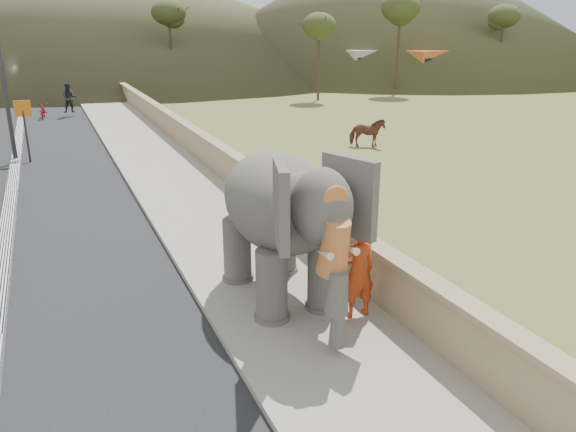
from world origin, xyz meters
The scene contains 16 objects.
ground centered at (0.00, 0.00, 0.00)m, with size 160.00×160.00×0.00m, color olive.
road centered at (-5.00, 10.00, 0.01)m, with size 7.00×120.00×0.03m, color black.
median centered at (-5.00, 10.00, 0.11)m, with size 0.35×120.00×0.22m, color black.
walkway centered at (0.00, 10.00, 0.07)m, with size 3.00×120.00×0.15m, color #9E9687.
parapet centered at (1.65, 10.00, 0.55)m, with size 0.30×120.00×1.10m, color tan.
lamppost centered at (-4.69, 14.70, 4.87)m, with size 1.76×0.36×8.00m.
signboard centered at (-4.50, 14.69, 1.64)m, with size 0.60×0.08×2.40m.
cow centered at (9.11, 12.07, 0.63)m, with size 0.68×1.50×1.26m, color brown.
distant_car centered at (18.48, 35.65, 0.72)m, with size 1.70×4.23×1.44m, color silver.
bus_white centered at (26.28, 34.94, 1.55)m, with size 2.50×11.00×3.10m, color beige.
bus_orange centered at (30.52, 32.46, 1.55)m, with size 2.50×11.00×3.10m, color orange.
hill_right centered at (36.00, 52.00, 8.00)m, with size 56.00×56.00×16.00m, color brown.
hill_far centered at (5.00, 70.00, 7.00)m, with size 80.00×80.00×14.00m, color brown.
elephant_and_man centered at (0.02, 0.13, 1.59)m, with size 2.30×4.04×2.90m.
motorcyclist centered at (-3.12, 26.36, 0.77)m, with size 2.31×1.83×1.96m.
trees centered at (2.70, 28.48, 3.80)m, with size 47.41×45.78×8.58m.
Camera 1 is at (-3.71, -8.98, 5.06)m, focal length 35.00 mm.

